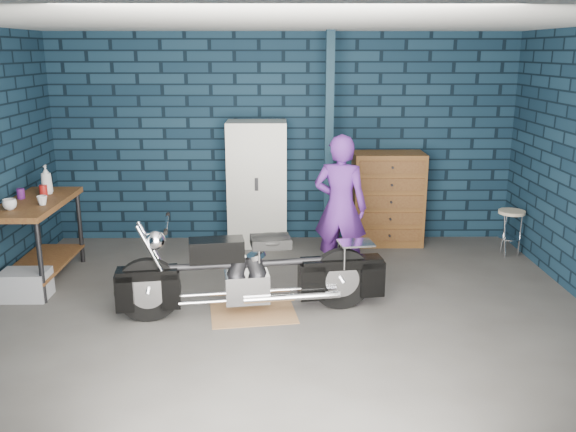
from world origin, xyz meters
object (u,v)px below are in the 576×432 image
motorcycle (252,267)px  shop_stool (510,233)px  person (340,207)px  storage_bin (25,285)px  tool_chest (388,199)px  workbench (39,241)px  locker (257,184)px

motorcycle → shop_stool: (3.09, 1.68, -0.19)m
person → storage_bin: bearing=26.7°
storage_bin → tool_chest: 4.42m
person → tool_chest: person is taller
workbench → motorcycle: bearing=-20.9°
person → locker: 1.54m
person → shop_stool: bearing=-146.3°
storage_bin → locker: size_ratio=0.29×
workbench → storage_bin: size_ratio=2.97×
workbench → tool_chest: bearing=18.0°
storage_bin → tool_chest: tool_chest is taller
motorcycle → locker: locker is taller
shop_stool → workbench: bearing=-171.9°
shop_stool → person: bearing=-162.7°
locker → tool_chest: bearing=0.0°
locker → tool_chest: size_ratio=1.34×
locker → shop_stool: (3.12, -0.54, -0.51)m
locker → tool_chest: locker is taller
person → locker: bearing=-35.4°
motorcycle → locker: 2.24m
motorcycle → locker: bearing=82.6°
workbench → locker: (2.34, 1.31, 0.35)m
motorcycle → locker: size_ratio=1.36×
motorcycle → tool_chest: 2.77m
workbench → tool_chest: (4.03, 1.31, 0.15)m
motorcycle → storage_bin: bearing=162.0°
person → storage_bin: person is taller
workbench → shop_stool: (5.46, 0.77, -0.16)m
storage_bin → shop_stool: shop_stool is taller
person → tool_chest: size_ratio=1.34×
storage_bin → locker: bearing=37.9°
locker → storage_bin: bearing=-142.1°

